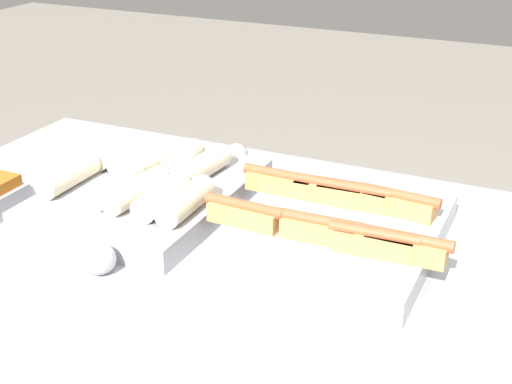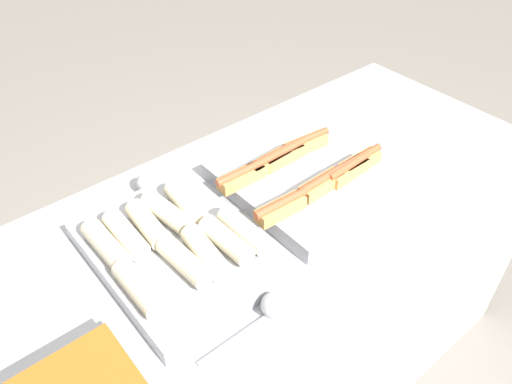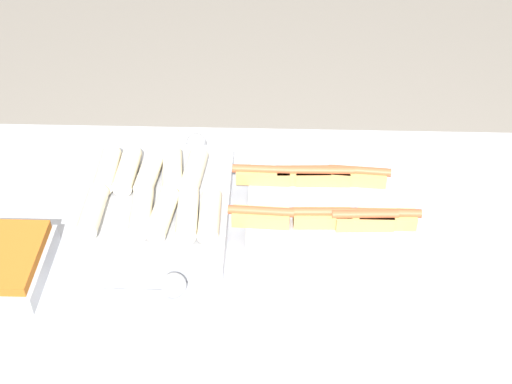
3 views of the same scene
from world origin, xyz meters
TOP-DOWN VIEW (x-y plane):
  - ground_plane at (0.00, 0.00)m, footprint 12.00×12.00m
  - counter at (0.00, 0.00)m, footprint 1.77×0.80m
  - tray_hotdogs at (0.08, 0.00)m, footprint 0.47×0.45m
  - tray_wraps at (-0.34, 0.00)m, footprint 0.37×0.48m
  - serving_spoon_near at (-0.27, -0.28)m, footprint 0.23×0.06m
  - serving_spoon_far at (-0.27, 0.28)m, footprint 0.23×0.06m

SIDE VIEW (x-z plane):
  - ground_plane at x=0.00m, z-range 0.00..0.00m
  - counter at x=0.00m, z-range 0.00..0.89m
  - serving_spoon_near at x=-0.27m, z-range 0.89..0.95m
  - serving_spoon_far at x=-0.27m, z-range 0.89..0.95m
  - tray_hotdogs at x=0.08m, z-range 0.88..0.98m
  - tray_wraps at x=-0.34m, z-range 0.88..0.99m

